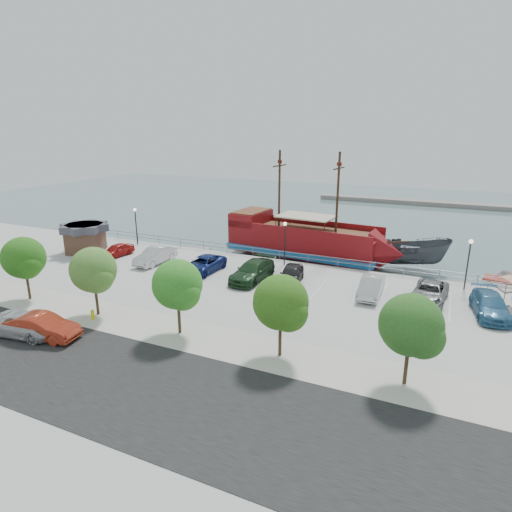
% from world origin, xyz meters
% --- Properties ---
extents(ground, '(160.00, 160.00, 0.00)m').
position_xyz_m(ground, '(0.00, 0.00, -1.00)').
color(ground, '#4C6566').
extents(land_slab, '(100.00, 58.00, 1.20)m').
position_xyz_m(land_slab, '(0.00, -21.00, -0.60)').
color(land_slab, '#ACACAC').
rests_on(land_slab, ground).
extents(street, '(100.00, 8.00, 0.04)m').
position_xyz_m(street, '(0.00, -16.00, 0.01)').
color(street, black).
rests_on(street, land_slab).
extents(sidewalk, '(100.00, 4.00, 0.05)m').
position_xyz_m(sidewalk, '(0.00, -10.00, 0.01)').
color(sidewalk, beige).
rests_on(sidewalk, land_slab).
extents(seawall_railing, '(50.00, 0.06, 1.00)m').
position_xyz_m(seawall_railing, '(0.00, 7.80, 0.53)').
color(seawall_railing, slate).
rests_on(seawall_railing, land_slab).
extents(far_shore, '(40.00, 3.00, 0.80)m').
position_xyz_m(far_shore, '(10.00, 55.00, -0.60)').
color(far_shore, gray).
rests_on(far_shore, ground).
extents(pirate_ship, '(19.48, 6.92, 12.16)m').
position_xyz_m(pirate_ship, '(1.41, 12.19, 1.04)').
color(pirate_ship, maroon).
rests_on(pirate_ship, ground).
extents(patrol_boat, '(8.39, 4.61, 3.07)m').
position_xyz_m(patrol_boat, '(10.94, 13.40, 0.53)').
color(patrol_boat, '#3F444B').
rests_on(patrol_boat, ground).
extents(speedboat, '(5.73, 7.18, 1.33)m').
position_xyz_m(speedboat, '(19.59, 9.91, -0.33)').
color(speedboat, white).
rests_on(speedboat, ground).
extents(dock_west, '(6.63, 4.00, 0.37)m').
position_xyz_m(dock_west, '(-13.74, 9.20, -0.82)').
color(dock_west, gray).
rests_on(dock_west, ground).
extents(dock_mid, '(6.94, 2.15, 0.39)m').
position_xyz_m(dock_mid, '(9.05, 9.20, -0.80)').
color(dock_mid, slate).
rests_on(dock_mid, ground).
extents(dock_east, '(7.89, 3.47, 0.44)m').
position_xyz_m(dock_east, '(16.78, 9.20, -0.78)').
color(dock_east, gray).
rests_on(dock_east, ground).
extents(shed, '(4.93, 4.93, 3.08)m').
position_xyz_m(shed, '(-21.14, 1.94, 1.64)').
color(shed, brown).
rests_on(shed, land_slab).
extents(street_van, '(5.51, 3.14, 1.45)m').
position_xyz_m(street_van, '(-9.96, -14.26, 0.72)').
color(street_van, silver).
rests_on(street_van, street).
extents(street_sedan, '(4.96, 2.37, 1.57)m').
position_xyz_m(street_sedan, '(-8.52, -14.18, 0.79)').
color(street_sedan, '#A62F1A').
rests_on(street_sedan, street).
extents(fire_hydrant, '(0.26, 0.26, 0.76)m').
position_xyz_m(fire_hydrant, '(-7.70, -10.80, 0.41)').
color(fire_hydrant, yellow).
rests_on(fire_hydrant, sidewalk).
extents(lamp_post_left, '(0.36, 0.36, 4.28)m').
position_xyz_m(lamp_post_left, '(-18.00, 6.50, 2.94)').
color(lamp_post_left, black).
rests_on(lamp_post_left, land_slab).
extents(lamp_post_mid, '(0.36, 0.36, 4.28)m').
position_xyz_m(lamp_post_mid, '(0.00, 6.50, 2.94)').
color(lamp_post_mid, black).
rests_on(lamp_post_mid, land_slab).
extents(lamp_post_right, '(0.36, 0.36, 4.28)m').
position_xyz_m(lamp_post_right, '(16.00, 6.50, 2.94)').
color(lamp_post_right, black).
rests_on(lamp_post_right, land_slab).
extents(tree_b, '(3.30, 3.20, 5.00)m').
position_xyz_m(tree_b, '(-14.85, -10.07, 3.30)').
color(tree_b, '#473321').
rests_on(tree_b, sidewalk).
extents(tree_c, '(3.30, 3.20, 5.00)m').
position_xyz_m(tree_c, '(-7.85, -10.07, 3.30)').
color(tree_c, '#473321').
rests_on(tree_c, sidewalk).
extents(tree_d, '(3.30, 3.20, 5.00)m').
position_xyz_m(tree_d, '(-0.85, -10.07, 3.30)').
color(tree_d, '#473321').
rests_on(tree_d, sidewalk).
extents(tree_e, '(3.30, 3.20, 5.00)m').
position_xyz_m(tree_e, '(6.15, -10.07, 3.30)').
color(tree_e, '#473321').
rests_on(tree_e, sidewalk).
extents(tree_f, '(3.30, 3.20, 5.00)m').
position_xyz_m(tree_f, '(13.15, -10.07, 3.30)').
color(tree_f, '#473321').
rests_on(tree_f, sidewalk).
extents(parked_car_a, '(2.03, 4.05, 1.32)m').
position_xyz_m(parked_car_a, '(-16.99, 2.02, 0.66)').
color(parked_car_a, '#A61916').
rests_on(parked_car_a, land_slab).
extents(parked_car_b, '(1.97, 5.01, 1.62)m').
position_xyz_m(parked_car_b, '(-11.77, 1.65, 0.81)').
color(parked_car_b, silver).
rests_on(parked_car_b, land_slab).
extents(parked_car_c, '(2.63, 5.40, 1.48)m').
position_xyz_m(parked_car_c, '(-6.07, 1.27, 0.74)').
color(parked_car_c, navy).
rests_on(parked_car_c, land_slab).
extents(parked_car_d, '(2.63, 5.86, 1.67)m').
position_xyz_m(parked_car_d, '(-0.99, 1.22, 0.83)').
color(parked_car_d, '#1D3D20').
rests_on(parked_car_d, land_slab).
extents(parked_car_e, '(2.55, 4.74, 1.53)m').
position_xyz_m(parked_car_e, '(2.31, 2.08, 0.77)').
color(parked_car_e, black).
rests_on(parked_car_e, land_slab).
extents(parked_car_f, '(1.72, 4.69, 1.54)m').
position_xyz_m(parked_car_f, '(9.17, 1.77, 0.77)').
color(parked_car_f, silver).
rests_on(parked_car_f, land_slab).
extents(parked_car_g, '(2.85, 5.35, 1.43)m').
position_xyz_m(parked_car_g, '(13.46, 2.60, 0.72)').
color(parked_car_g, gray).
rests_on(parked_car_g, land_slab).
extents(parked_car_h, '(2.90, 5.51, 1.52)m').
position_xyz_m(parked_car_h, '(17.57, 1.55, 0.76)').
color(parked_car_h, teal).
rests_on(parked_car_h, land_slab).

